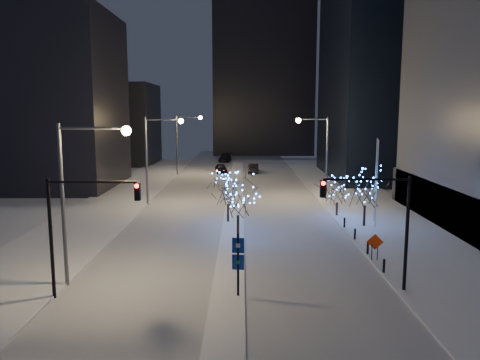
{
  "coord_description": "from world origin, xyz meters",
  "views": [
    {
      "loc": [
        0.82,
        -25.65,
        10.74
      ],
      "look_at": [
        0.67,
        12.81,
        5.0
      ],
      "focal_mm": 35.0,
      "sensor_mm": 36.0,
      "label": 1
    }
  ],
  "objects_px": {
    "street_lamp_w_far": "(183,136)",
    "holiday_tree_plaza_near": "(365,189)",
    "construction_sign": "(375,244)",
    "holiday_tree_median_near": "(238,197)",
    "street_lamp_east": "(320,147)",
    "traffic_signal_east": "(381,214)",
    "car_near": "(221,168)",
    "car_far": "(225,158)",
    "holiday_tree_median_far": "(228,190)",
    "street_lamp_w_mid": "(155,148)",
    "car_mid": "(253,168)",
    "wayfinding_sign": "(238,258)",
    "traffic_signal_west": "(77,218)",
    "street_lamp_w_near": "(79,182)",
    "holiday_tree_plaza_far": "(337,190)"
  },
  "relations": [
    {
      "from": "car_mid",
      "to": "traffic_signal_east",
      "type": "bearing_deg",
      "value": 100.01
    },
    {
      "from": "street_lamp_w_near",
      "to": "car_far",
      "type": "relative_size",
      "value": 1.78
    },
    {
      "from": "street_lamp_east",
      "to": "holiday_tree_median_far",
      "type": "xyz_separation_m",
      "value": [
        -10.58,
        -11.76,
        -3.23
      ]
    },
    {
      "from": "holiday_tree_median_near",
      "to": "holiday_tree_plaza_far",
      "type": "distance_m",
      "value": 13.17
    },
    {
      "from": "car_mid",
      "to": "wayfinding_sign",
      "type": "xyz_separation_m",
      "value": [
        -2.24,
        -54.77,
        1.55
      ]
    },
    {
      "from": "wayfinding_sign",
      "to": "car_far",
      "type": "bearing_deg",
      "value": 100.45
    },
    {
      "from": "holiday_tree_median_near",
      "to": "construction_sign",
      "type": "xyz_separation_m",
      "value": [
        9.8,
        -5.88,
        -2.34
      ]
    },
    {
      "from": "holiday_tree_median_far",
      "to": "holiday_tree_plaza_far",
      "type": "xyz_separation_m",
      "value": [
        11.0,
        2.73,
        -0.45
      ]
    },
    {
      "from": "street_lamp_w_near",
      "to": "car_mid",
      "type": "height_order",
      "value": "street_lamp_w_near"
    },
    {
      "from": "street_lamp_east",
      "to": "traffic_signal_east",
      "type": "distance_m",
      "value": 29.08
    },
    {
      "from": "wayfinding_sign",
      "to": "street_lamp_w_far",
      "type": "bearing_deg",
      "value": 108.25
    },
    {
      "from": "car_near",
      "to": "construction_sign",
      "type": "relative_size",
      "value": 2.4
    },
    {
      "from": "street_lamp_w_mid",
      "to": "car_far",
      "type": "height_order",
      "value": "street_lamp_w_mid"
    },
    {
      "from": "traffic_signal_west",
      "to": "construction_sign",
      "type": "height_order",
      "value": "traffic_signal_west"
    },
    {
      "from": "street_lamp_w_mid",
      "to": "holiday_tree_median_near",
      "type": "height_order",
      "value": "street_lamp_w_mid"
    },
    {
      "from": "holiday_tree_median_far",
      "to": "holiday_tree_plaza_near",
      "type": "relative_size",
      "value": 0.9
    },
    {
      "from": "street_lamp_w_near",
      "to": "car_mid",
      "type": "xyz_separation_m",
      "value": [
        11.78,
        52.86,
        -5.69
      ]
    },
    {
      "from": "street_lamp_w_near",
      "to": "traffic_signal_east",
      "type": "distance_m",
      "value": 17.99
    },
    {
      "from": "traffic_signal_east",
      "to": "car_far",
      "type": "relative_size",
      "value": 1.24
    },
    {
      "from": "holiday_tree_median_far",
      "to": "construction_sign",
      "type": "height_order",
      "value": "holiday_tree_median_far"
    },
    {
      "from": "car_near",
      "to": "wayfinding_sign",
      "type": "distance_m",
      "value": 54.82
    },
    {
      "from": "street_lamp_east",
      "to": "holiday_tree_plaza_near",
      "type": "xyz_separation_m",
      "value": [
        2.08,
        -13.36,
        -2.82
      ]
    },
    {
      "from": "street_lamp_w_mid",
      "to": "traffic_signal_east",
      "type": "distance_m",
      "value": 31.6
    },
    {
      "from": "street_lamp_w_mid",
      "to": "street_lamp_east",
      "type": "height_order",
      "value": "same"
    },
    {
      "from": "street_lamp_w_near",
      "to": "holiday_tree_plaza_far",
      "type": "bearing_deg",
      "value": 44.31
    },
    {
      "from": "traffic_signal_west",
      "to": "traffic_signal_east",
      "type": "distance_m",
      "value": 17.41
    },
    {
      "from": "street_lamp_w_far",
      "to": "construction_sign",
      "type": "distance_m",
      "value": 49.61
    },
    {
      "from": "car_far",
      "to": "construction_sign",
      "type": "relative_size",
      "value": 2.93
    },
    {
      "from": "street_lamp_w_mid",
      "to": "construction_sign",
      "type": "height_order",
      "value": "street_lamp_w_mid"
    },
    {
      "from": "holiday_tree_median_near",
      "to": "wayfinding_sign",
      "type": "xyz_separation_m",
      "value": [
        0.11,
        -12.36,
        -1.29
      ]
    },
    {
      "from": "traffic_signal_west",
      "to": "street_lamp_w_near",
      "type": "bearing_deg",
      "value": 103.96
    },
    {
      "from": "car_far",
      "to": "holiday_tree_median_far",
      "type": "xyz_separation_m",
      "value": [
        2.21,
        -54.33,
        2.4
      ]
    },
    {
      "from": "traffic_signal_west",
      "to": "traffic_signal_east",
      "type": "relative_size",
      "value": 1.0
    },
    {
      "from": "holiday_tree_plaza_far",
      "to": "construction_sign",
      "type": "bearing_deg",
      "value": -90.8
    },
    {
      "from": "street_lamp_w_near",
      "to": "holiday_tree_median_near",
      "type": "height_order",
      "value": "street_lamp_w_near"
    },
    {
      "from": "holiday_tree_median_far",
      "to": "car_mid",
      "type": "bearing_deg",
      "value": 84.78
    },
    {
      "from": "street_lamp_w_far",
      "to": "car_far",
      "type": "relative_size",
      "value": 1.78
    },
    {
      "from": "car_far",
      "to": "holiday_tree_median_far",
      "type": "distance_m",
      "value": 54.43
    },
    {
      "from": "street_lamp_w_near",
      "to": "car_far",
      "type": "distance_m",
      "value": 71.08
    },
    {
      "from": "street_lamp_east",
      "to": "traffic_signal_west",
      "type": "xyz_separation_m",
      "value": [
        -18.52,
        -30.0,
        -1.69
      ]
    },
    {
      "from": "car_near",
      "to": "holiday_tree_plaza_near",
      "type": "height_order",
      "value": "holiday_tree_plaza_near"
    },
    {
      "from": "traffic_signal_east",
      "to": "car_far",
      "type": "distance_m",
      "value": 72.63
    },
    {
      "from": "street_lamp_w_mid",
      "to": "holiday_tree_median_near",
      "type": "bearing_deg",
      "value": -57.04
    },
    {
      "from": "street_lamp_w_far",
      "to": "traffic_signal_west",
      "type": "distance_m",
      "value": 52.04
    },
    {
      "from": "car_mid",
      "to": "holiday_tree_plaza_far",
      "type": "height_order",
      "value": "holiday_tree_plaza_far"
    },
    {
      "from": "street_lamp_w_near",
      "to": "holiday_tree_plaza_near",
      "type": "relative_size",
      "value": 1.85
    },
    {
      "from": "street_lamp_w_near",
      "to": "car_far",
      "type": "bearing_deg",
      "value": 84.96
    },
    {
      "from": "street_lamp_w_far",
      "to": "holiday_tree_plaza_near",
      "type": "distance_m",
      "value": 41.27
    },
    {
      "from": "street_lamp_w_far",
      "to": "street_lamp_east",
      "type": "relative_size",
      "value": 1.0
    },
    {
      "from": "street_lamp_w_near",
      "to": "street_lamp_w_mid",
      "type": "distance_m",
      "value": 25.0
    }
  ]
}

